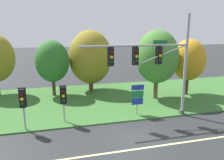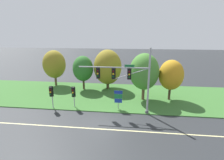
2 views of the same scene
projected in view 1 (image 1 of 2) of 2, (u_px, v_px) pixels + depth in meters
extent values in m
plane|color=#282B2D|center=(137.00, 138.00, 13.59)|extent=(160.00, 160.00, 0.00)
cube|color=beige|center=(145.00, 148.00, 12.45)|extent=(36.00, 0.16, 0.01)
cube|color=#386B2D|center=(107.00, 98.00, 21.36)|extent=(48.00, 11.50, 0.10)
cylinder|color=#9EA0A5|center=(185.00, 66.00, 16.50)|extent=(0.22, 0.22, 7.67)
cylinder|color=#4C4C51|center=(182.00, 112.00, 17.32)|extent=(0.40, 0.40, 0.30)
cylinder|color=#9EA0A5|center=(136.00, 46.00, 15.16)|extent=(7.99, 0.14, 0.14)
cylinder|color=#9EA0A5|center=(162.00, 55.00, 15.81)|extent=(4.02, 0.08, 1.48)
cube|color=black|center=(159.00, 55.00, 15.77)|extent=(0.34, 0.28, 1.22)
cube|color=black|center=(158.00, 55.00, 15.92)|extent=(0.46, 0.04, 1.34)
sphere|color=#4C0C0C|center=(161.00, 51.00, 15.53)|extent=(0.22, 0.22, 0.22)
sphere|color=yellow|center=(160.00, 56.00, 15.60)|extent=(0.22, 0.22, 0.22)
sphere|color=#0C4219|center=(160.00, 60.00, 15.67)|extent=(0.22, 0.22, 0.22)
cube|color=black|center=(136.00, 56.00, 15.33)|extent=(0.34, 0.28, 1.22)
cube|color=black|center=(135.00, 56.00, 15.48)|extent=(0.46, 0.04, 1.34)
sphere|color=#4C0C0C|center=(137.00, 52.00, 15.09)|extent=(0.22, 0.22, 0.22)
sphere|color=yellow|center=(137.00, 56.00, 15.16)|extent=(0.22, 0.22, 0.22)
sphere|color=#0C4219|center=(137.00, 61.00, 15.22)|extent=(0.22, 0.22, 0.22)
cube|color=black|center=(111.00, 57.00, 14.88)|extent=(0.34, 0.28, 1.22)
cube|color=black|center=(111.00, 57.00, 15.03)|extent=(0.46, 0.04, 1.34)
sphere|color=#4C0C0C|center=(112.00, 53.00, 14.65)|extent=(0.22, 0.22, 0.22)
sphere|color=yellow|center=(112.00, 57.00, 14.71)|extent=(0.22, 0.22, 0.22)
sphere|color=#0C4219|center=(112.00, 62.00, 14.78)|extent=(0.22, 0.22, 0.22)
cube|color=#196B33|center=(160.00, 42.00, 15.51)|extent=(1.10, 0.04, 0.28)
cylinder|color=#9EA0A5|center=(24.00, 110.00, 14.29)|extent=(0.12, 0.12, 2.78)
cube|color=black|center=(22.00, 98.00, 13.92)|extent=(0.34, 0.28, 1.22)
cube|color=black|center=(23.00, 98.00, 14.07)|extent=(0.46, 0.04, 1.34)
sphere|color=#4C0C0C|center=(21.00, 95.00, 13.68)|extent=(0.22, 0.22, 0.22)
sphere|color=yellow|center=(22.00, 99.00, 13.75)|extent=(0.22, 0.22, 0.22)
sphere|color=#0C4219|center=(22.00, 104.00, 13.82)|extent=(0.22, 0.22, 0.22)
cylinder|color=#9EA0A5|center=(64.00, 104.00, 15.56)|extent=(0.12, 0.12, 2.60)
cube|color=black|center=(63.00, 95.00, 15.20)|extent=(0.34, 0.28, 1.22)
cube|color=black|center=(63.00, 95.00, 15.36)|extent=(0.46, 0.04, 1.34)
sphere|color=#4C0C0C|center=(63.00, 92.00, 14.97)|extent=(0.22, 0.22, 0.22)
sphere|color=yellow|center=(63.00, 96.00, 15.04)|extent=(0.22, 0.22, 0.22)
sphere|color=#0C4219|center=(64.00, 100.00, 15.10)|extent=(0.22, 0.22, 0.22)
cylinder|color=slate|center=(137.00, 99.00, 17.01)|extent=(0.08, 0.08, 2.42)
cube|color=#193399|center=(138.00, 87.00, 16.77)|extent=(1.02, 0.03, 0.41)
cube|color=#197238|center=(138.00, 94.00, 16.88)|extent=(0.98, 0.03, 0.53)
cube|color=#193399|center=(137.00, 101.00, 17.01)|extent=(0.93, 0.03, 0.52)
cylinder|color=#423021|center=(54.00, 83.00, 21.99)|extent=(0.33, 0.33, 2.58)
ellipsoid|color=#2D6B28|center=(52.00, 61.00, 21.50)|extent=(3.30, 3.30, 4.13)
cylinder|color=#4C3823|center=(91.00, 80.00, 23.74)|extent=(0.46, 0.46, 2.42)
ellipsoid|color=olive|center=(90.00, 57.00, 23.19)|extent=(4.55, 4.55, 5.69)
cylinder|color=brown|center=(156.00, 83.00, 21.02)|extent=(0.40, 0.40, 2.94)
ellipsoid|color=#478433|center=(157.00, 57.00, 20.45)|extent=(4.01, 4.01, 5.01)
cylinder|color=#423021|center=(187.00, 82.00, 22.36)|extent=(0.33, 0.33, 2.66)
ellipsoid|color=#C68C1E|center=(189.00, 60.00, 21.87)|extent=(3.33, 3.33, 4.16)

